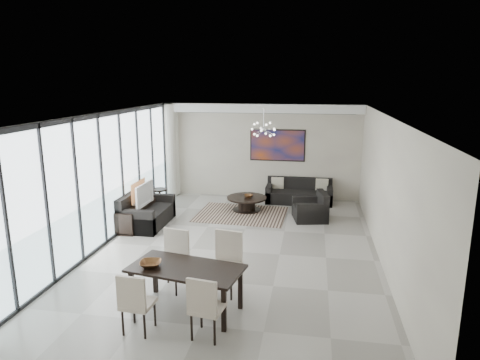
% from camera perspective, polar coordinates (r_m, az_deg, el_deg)
% --- Properties ---
extents(room_shell, '(6.00, 9.00, 2.90)m').
position_cam_1_polar(room_shell, '(8.76, 2.25, -0.92)').
color(room_shell, '#A8A39B').
rests_on(room_shell, ground).
extents(window_wall, '(0.37, 8.95, 2.90)m').
position_cam_1_polar(window_wall, '(9.74, -17.47, 0.03)').
color(window_wall, silver).
rests_on(window_wall, floor).
extents(soffit, '(5.98, 0.40, 0.26)m').
position_cam_1_polar(soffit, '(12.84, 2.80, 9.54)').
color(soffit, white).
rests_on(soffit, room_shell).
extents(painting, '(1.68, 0.04, 0.98)m').
position_cam_1_polar(painting, '(13.08, 5.02, 4.63)').
color(painting, '#A44116').
rests_on(painting, room_shell).
extents(chandelier, '(0.66, 0.66, 0.71)m').
position_cam_1_polar(chandelier, '(11.06, 3.18, 6.77)').
color(chandelier, silver).
rests_on(chandelier, room_shell).
extents(rug, '(2.46, 1.93, 0.01)m').
position_cam_1_polar(rug, '(11.73, 0.21, -4.56)').
color(rug, black).
rests_on(rug, floor).
extents(coffee_table, '(1.12, 1.12, 0.39)m').
position_cam_1_polar(coffee_table, '(12.01, 0.90, -3.07)').
color(coffee_table, black).
rests_on(coffee_table, floor).
extents(bowl_coffee, '(0.30, 0.30, 0.08)m').
position_cam_1_polar(bowl_coffee, '(11.92, 1.13, -2.15)').
color(bowl_coffee, brown).
rests_on(bowl_coffee, coffee_table).
extents(sofa_main, '(1.95, 0.80, 0.71)m').
position_cam_1_polar(sofa_main, '(12.93, 7.87, -1.93)').
color(sofa_main, black).
rests_on(sofa_main, floor).
extents(loveseat, '(0.94, 1.67, 0.84)m').
position_cam_1_polar(loveseat, '(11.10, -12.49, -4.42)').
color(loveseat, black).
rests_on(loveseat, floor).
extents(armchair, '(0.98, 1.02, 0.73)m').
position_cam_1_polar(armchair, '(11.39, 9.48, -4.01)').
color(armchair, black).
rests_on(armchair, floor).
extents(side_table, '(0.43, 0.43, 0.60)m').
position_cam_1_polar(side_table, '(12.28, -10.65, -2.05)').
color(side_table, black).
rests_on(side_table, floor).
extents(tv_console, '(0.49, 1.73, 0.54)m').
position_cam_1_polar(tv_console, '(11.16, -13.55, -4.45)').
color(tv_console, black).
rests_on(tv_console, floor).
extents(television, '(0.15, 0.97, 0.56)m').
position_cam_1_polar(television, '(10.88, -13.08, -1.87)').
color(television, gray).
rests_on(television, tv_console).
extents(dining_table, '(1.89, 1.19, 0.73)m').
position_cam_1_polar(dining_table, '(6.90, -7.21, -12.12)').
color(dining_table, black).
rests_on(dining_table, floor).
extents(dining_chair_sw, '(0.46, 0.46, 0.94)m').
position_cam_1_polar(dining_chair_sw, '(6.47, -13.83, -15.27)').
color(dining_chair_sw, beige).
rests_on(dining_chair_sw, floor).
extents(dining_chair_se, '(0.50, 0.50, 0.96)m').
position_cam_1_polar(dining_chair_se, '(6.19, -4.72, -16.17)').
color(dining_chair_se, beige).
rests_on(dining_chair_se, floor).
extents(dining_chair_nw, '(0.56, 0.56, 1.04)m').
position_cam_1_polar(dining_chair_nw, '(7.67, -8.81, -9.84)').
color(dining_chair_nw, beige).
rests_on(dining_chair_nw, floor).
extents(dining_chair_ne, '(0.56, 0.56, 1.06)m').
position_cam_1_polar(dining_chair_ne, '(7.45, -1.80, -10.28)').
color(dining_chair_ne, beige).
rests_on(dining_chair_ne, floor).
extents(bowl_dining, '(0.40, 0.40, 0.08)m').
position_cam_1_polar(bowl_dining, '(6.97, -11.85, -10.88)').
color(bowl_dining, brown).
rests_on(bowl_dining, dining_table).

